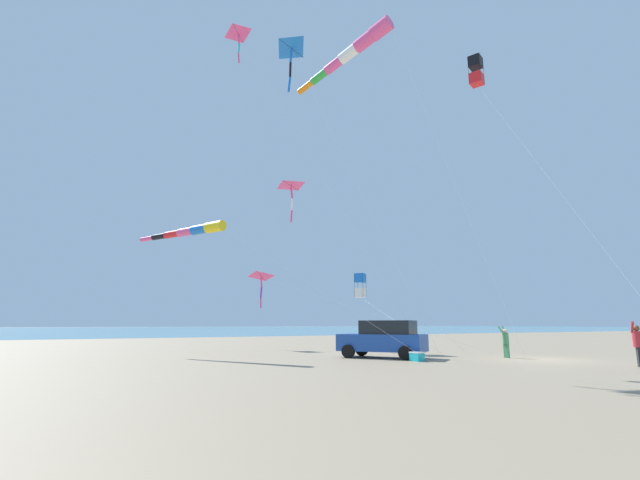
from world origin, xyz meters
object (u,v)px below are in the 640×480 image
Objects in this scene: person_child_grey_jacket at (506,340)px; kite_box_checkered_midright at (476,71)px; parked_car at (384,339)px; kite_delta_rainbow_low_near at (292,49)px; kite_box_orange_high_right at (360,285)px; kite_delta_teal_far_right at (291,186)px; kite_windsock_black_fish_shape at (191,231)px; cooler_box at (417,356)px; person_child_green_jacket at (638,342)px; kite_delta_long_streamer_right at (239,35)px; kite_delta_purple_drifting at (262,276)px; kite_windsock_magenta_far_left at (354,50)px.

kite_box_checkered_midright is at bearing 133.16° from person_child_grey_jacket.
parked_car is 15.22m from kite_delta_rainbow_low_near.
kite_delta_teal_far_right is at bearing -82.29° from kite_box_orange_high_right.
kite_delta_rainbow_low_near is (11.71, -5.93, 2.92)m from kite_delta_teal_far_right.
kite_windsock_black_fish_shape is (-5.36, -18.13, -12.62)m from kite_box_checkered_midright.
cooler_box is at bearing -0.05° from parked_car.
parked_car is 12.03m from kite_windsock_black_fish_shape.
kite_box_checkered_midright is (-1.03, 9.76, 18.44)m from parked_car.
kite_delta_long_streamer_right is (-14.54, -11.97, 18.25)m from person_child_green_jacket.
kite_delta_long_streamer_right reaches higher than person_child_grey_jacket.
kite_delta_purple_drifting reaches higher than person_child_green_jacket.
kite_box_checkered_midright is at bearing 73.54° from kite_windsock_black_fish_shape.
kite_box_checkered_midright is 22.73m from kite_windsock_black_fish_shape.
kite_box_checkered_midright is (-10.03, 4.07, 18.42)m from person_child_green_jacket.
kite_delta_purple_drifting is at bearing -152.39° from person_child_grey_jacket.
kite_windsock_magenta_far_left is at bearing 0.20° from kite_delta_purple_drifting.
kite_box_checkered_midright is 1.43× the size of kite_delta_teal_far_right.
kite_box_checkered_midright is 12.31m from kite_windsock_magenta_far_left.
kite_windsock_black_fish_shape reaches higher than kite_box_orange_high_right.
kite_delta_long_streamer_right is at bearing -48.70° from kite_delta_teal_far_right.
person_child_green_jacket is 0.09× the size of kite_delta_long_streamer_right.
cooler_box is 0.40× the size of person_child_grey_jacket.
kite_windsock_magenta_far_left is 1.22× the size of kite_windsock_black_fish_shape.
person_child_green_jacket is 0.09× the size of kite_box_checkered_midright.
person_child_green_jacket is 0.10× the size of kite_windsock_magenta_far_left.
person_child_grey_jacket is at bearing 53.45° from kite_delta_long_streamer_right.
kite_delta_long_streamer_right is 21.01m from kite_box_orange_high_right.
kite_windsock_magenta_far_left is at bearing -131.57° from cooler_box.
kite_box_checkered_midright is 21.13m from kite_delta_purple_drifting.
kite_windsock_magenta_far_left is (-8.38, -7.68, 15.14)m from person_child_green_jacket.
kite_delta_rainbow_low_near is 3.70m from kite_windsock_magenta_far_left.
kite_box_checkered_midright is at bearing 96.00° from parked_car.
kite_delta_long_streamer_right is at bearing -131.39° from parked_car.
kite_box_checkered_midright is 1.04× the size of kite_delta_long_streamer_right.
kite_box_checkered_midright is at bearing 11.46° from kite_box_orange_high_right.
kite_delta_teal_far_right reaches higher than kite_delta_purple_drifting.
kite_box_checkered_midright is 15.72m from kite_delta_teal_far_right.
kite_delta_rainbow_low_near is at bearing -104.28° from person_child_grey_jacket.
person_child_green_jacket is at bearing -22.09° from kite_box_checkered_midright.
kite_delta_long_streamer_right reaches higher than kite_box_orange_high_right.
cooler_box is at bearing -1.59° from kite_delta_teal_far_right.
parked_car is 0.27× the size of kite_windsock_magenta_far_left.
cooler_box is at bearing -26.85° from kite_box_orange_high_right.
kite_delta_rainbow_low_near reaches higher than kite_box_orange_high_right.
parked_car reaches higher than cooler_box.
kite_delta_rainbow_low_near is at bearing -26.84° from kite_delta_teal_far_right.
kite_windsock_magenta_far_left is (0.62, -2.00, 15.16)m from parked_car.
kite_windsock_magenta_far_left is at bearing -36.10° from kite_box_orange_high_right.
kite_delta_teal_far_right is at bearing 153.16° from kite_delta_rainbow_low_near.
kite_windsock_black_fish_shape is (-7.00, -6.38, -9.34)m from kite_windsock_magenta_far_left.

